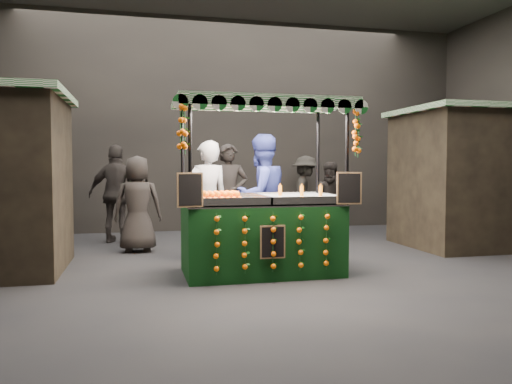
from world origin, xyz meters
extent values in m
plane|color=black|center=(0.00, 0.00, 0.00)|extent=(12.00, 12.00, 0.00)
cube|color=black|center=(0.00, 5.00, 2.50)|extent=(12.00, 0.10, 5.00)
cube|color=black|center=(4.40, 1.50, 1.25)|extent=(2.80, 2.00, 2.50)
cube|color=#12531A|center=(4.40, 1.50, 2.55)|extent=(3.00, 2.20, 0.10)
cube|color=black|center=(-0.25, 0.05, 0.49)|extent=(2.16, 1.18, 0.98)
cube|color=silver|center=(-0.25, 0.05, 1.00)|extent=(2.16, 1.18, 0.04)
cylinder|color=black|center=(-1.30, -0.51, 1.18)|extent=(0.05, 0.05, 2.36)
cylinder|color=black|center=(0.80, -0.51, 1.18)|extent=(0.05, 0.05, 2.36)
cylinder|color=black|center=(-1.30, 0.61, 1.18)|extent=(0.05, 0.05, 2.36)
cylinder|color=black|center=(0.80, 0.61, 1.18)|extent=(0.05, 0.05, 2.36)
cube|color=#12531A|center=(-0.25, 0.05, 2.40)|extent=(2.41, 1.42, 0.08)
cube|color=white|center=(0.34, 0.05, 1.06)|extent=(0.96, 1.06, 0.08)
cube|color=black|center=(-1.31, -0.56, 1.23)|extent=(0.33, 0.09, 0.43)
cube|color=black|center=(0.81, -0.56, 1.23)|extent=(0.33, 0.09, 0.43)
cube|color=black|center=(-0.25, -0.57, 0.54)|extent=(0.33, 0.02, 0.43)
imported|color=gray|center=(-0.86, 1.16, 0.96)|extent=(0.79, 0.61, 1.93)
imported|color=navy|center=(0.00, 1.09, 1.02)|extent=(1.22, 1.10, 2.04)
imported|color=black|center=(-0.28, 2.41, 0.97)|extent=(0.74, 0.51, 1.94)
imported|color=black|center=(2.06, 3.14, 0.81)|extent=(0.94, 0.83, 1.61)
imported|color=#2B2523|center=(-2.35, 3.48, 0.97)|extent=(1.23, 0.76, 1.95)
imported|color=black|center=(1.90, 4.37, 0.88)|extent=(1.02, 1.30, 1.76)
imported|color=black|center=(-1.95, 2.27, 0.85)|extent=(0.86, 0.58, 1.70)
camera|label=1|loc=(-1.92, -6.75, 1.52)|focal=34.95mm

